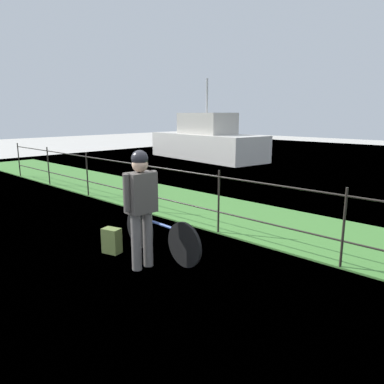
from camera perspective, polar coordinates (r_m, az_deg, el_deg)
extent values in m
plane|color=beige|center=(5.55, -8.43, -10.86)|extent=(60.00, 60.00, 0.00)
cube|color=#478438|center=(7.67, 9.76, -4.27)|extent=(27.00, 2.40, 0.03)
plane|color=#426684|center=(13.70, 25.83, 1.83)|extent=(30.00, 30.00, 0.00)
cylinder|color=#28231E|center=(14.07, -25.45, 4.54)|extent=(0.04, 0.04, 1.18)
cylinder|color=#28231E|center=(12.01, -21.54, 3.76)|extent=(0.04, 0.04, 1.18)
cylinder|color=#28231E|center=(10.03, -16.07, 2.64)|extent=(0.04, 0.04, 1.18)
cylinder|color=#28231E|center=(8.19, -8.04, 0.95)|extent=(0.04, 0.04, 1.18)
cylinder|color=#28231E|center=(6.61, 4.19, -1.64)|extent=(0.04, 0.04, 1.18)
cylinder|color=#28231E|center=(5.51, 22.60, -5.36)|extent=(0.04, 0.04, 1.18)
cylinder|color=#28231E|center=(6.65, 4.16, -3.12)|extent=(18.00, 0.03, 0.03)
cylinder|color=#28231E|center=(6.51, 4.25, 2.39)|extent=(18.00, 0.03, 0.03)
cylinder|color=black|center=(5.24, -1.20, -8.25)|extent=(0.67, 0.08, 0.67)
cylinder|color=black|center=(6.04, -8.18, -5.58)|extent=(0.67, 0.08, 0.67)
cylinder|color=#3D569E|center=(5.57, -4.98, -5.05)|extent=(0.85, 0.08, 0.04)
cube|color=black|center=(5.88, -7.57, -3.69)|extent=(0.20, 0.10, 0.06)
cube|color=slate|center=(5.86, -7.59, -2.82)|extent=(0.37, 0.18, 0.02)
cube|color=olive|center=(5.82, -7.63, -1.36)|extent=(0.41, 0.29, 0.29)
ellipsoid|color=silver|center=(5.77, -7.69, 0.67)|extent=(0.29, 0.15, 0.13)
sphere|color=silver|center=(5.67, -7.00, 1.08)|extent=(0.11, 0.11, 0.11)
cylinder|color=slate|center=(5.29, -6.92, -7.25)|extent=(0.14, 0.14, 0.82)
cylinder|color=slate|center=(5.18, -8.71, -7.72)|extent=(0.14, 0.14, 0.82)
cube|color=#4C4742|center=(5.05, -8.03, -0.08)|extent=(0.28, 0.41, 0.56)
cylinder|color=#4C4742|center=(5.17, -6.06, 0.58)|extent=(0.10, 0.10, 0.50)
cylinder|color=#4C4742|center=(4.92, -10.12, -0.13)|extent=(0.10, 0.10, 0.50)
sphere|color=tan|center=(4.98, -8.16, 4.31)|extent=(0.22, 0.22, 0.22)
sphere|color=black|center=(4.97, -8.19, 5.19)|extent=(0.23, 0.23, 0.23)
cube|color=olive|center=(5.93, -12.44, -7.44)|extent=(0.32, 0.25, 0.40)
cube|color=silver|center=(18.02, 2.30, 7.15)|extent=(6.50, 3.11, 1.21)
cube|color=#B7B2A8|center=(17.96, 2.33, 10.67)|extent=(2.94, 1.95, 1.00)
cylinder|color=#B2B2B2|center=(17.98, 2.36, 14.82)|extent=(0.10, 0.10, 1.60)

